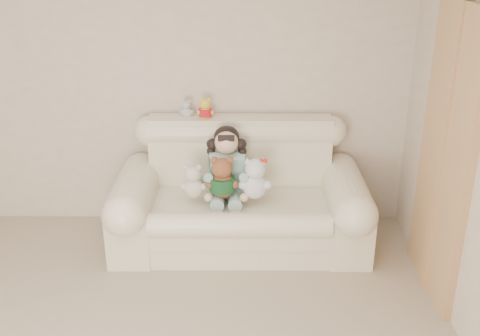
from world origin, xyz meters
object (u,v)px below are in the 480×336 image
Objects in this scene: sofa at (240,190)px; white_cat at (255,174)px; cream_teddy at (193,178)px; brown_teddy at (222,173)px; seated_child at (227,162)px.

white_cat is (0.12, -0.12, 0.19)m from sofa.
sofa is 0.42m from cream_teddy.
sofa is 5.07× the size of brown_teddy.
white_cat is (0.23, -0.20, -0.02)m from seated_child.
cream_teddy is (-0.38, -0.11, 0.15)m from sofa.
sofa reaches higher than white_cat.
seated_child is (-0.11, 0.08, 0.21)m from sofa.
cream_teddy is at bearing -163.34° from sofa.
brown_teddy is (-0.03, -0.19, -0.02)m from seated_child.
cream_teddy is (-0.23, -0.00, -0.04)m from brown_teddy.
seated_child is 0.31m from white_cat.
sofa is at bearing 40.08° from cream_teddy.
seated_child is at bearing 115.93° from white_cat.
seated_child is 1.49× the size of brown_teddy.
sofa is 5.10× the size of white_cat.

